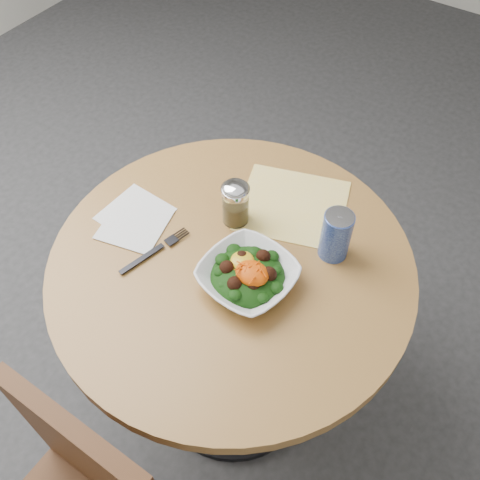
# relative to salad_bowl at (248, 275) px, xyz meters

# --- Properties ---
(ground) EXTENTS (6.00, 6.00, 0.00)m
(ground) POSITION_rel_salad_bowl_xyz_m (-0.07, 0.03, -0.78)
(ground) COLOR #2C2C2E
(ground) RESTS_ON ground
(table) EXTENTS (0.90, 0.90, 0.75)m
(table) POSITION_rel_salad_bowl_xyz_m (-0.07, 0.03, -0.23)
(table) COLOR black
(table) RESTS_ON ground
(cloth_napkin) EXTENTS (0.34, 0.33, 0.00)m
(cloth_napkin) POSITION_rel_salad_bowl_xyz_m (-0.04, 0.27, -0.03)
(cloth_napkin) COLOR yellow
(cloth_napkin) RESTS_ON table
(paper_napkins) EXTENTS (0.20, 0.21, 0.00)m
(paper_napkins) POSITION_rel_salad_bowl_xyz_m (-0.35, 0.00, -0.03)
(paper_napkins) COLOR white
(paper_napkins) RESTS_ON table
(salad_bowl) EXTENTS (0.24, 0.24, 0.08)m
(salad_bowl) POSITION_rel_salad_bowl_xyz_m (0.00, 0.00, 0.00)
(salad_bowl) COLOR silver
(salad_bowl) RESTS_ON table
(fork) EXTENTS (0.07, 0.20, 0.00)m
(fork) POSITION_rel_salad_bowl_xyz_m (-0.24, -0.05, -0.02)
(fork) COLOR black
(fork) RESTS_ON table
(spice_shaker) EXTENTS (0.07, 0.07, 0.13)m
(spice_shaker) POSITION_rel_salad_bowl_xyz_m (-0.13, 0.15, 0.03)
(spice_shaker) COLOR silver
(spice_shaker) RESTS_ON table
(beverage_can) EXTENTS (0.07, 0.07, 0.14)m
(beverage_can) POSITION_rel_salad_bowl_xyz_m (0.12, 0.19, 0.04)
(beverage_can) COLOR navy
(beverage_can) RESTS_ON table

